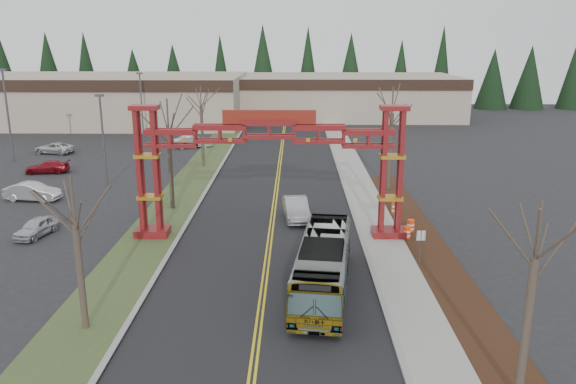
{
  "coord_description": "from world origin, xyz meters",
  "views": [
    {
      "loc": [
        1.69,
        -17.91,
        12.94
      ],
      "look_at": [
        1.25,
        14.75,
        4.05
      ],
      "focal_mm": 35.0,
      "sensor_mm": 36.0,
      "label": 1
    }
  ],
  "objects_px": {
    "parked_car_near_b": "(33,192)",
    "parked_car_mid_a": "(47,167)",
    "barrel_north": "(396,208)",
    "light_pole_mid": "(7,109)",
    "street_sign": "(421,241)",
    "bare_tree_median_near": "(75,223)",
    "transit_bus": "(323,265)",
    "silver_sedan": "(296,209)",
    "light_pole_near": "(103,134)",
    "bare_tree_right_far": "(392,114)",
    "retail_building_west": "(97,99)",
    "light_pole_far": "(141,100)",
    "parked_car_far_b": "(54,148)",
    "bare_tree_median_far": "(201,107)",
    "barrel_mid": "(411,226)",
    "barrel_south": "(407,233)",
    "bare_tree_median_mid": "(168,129)",
    "gateway_arch": "(269,150)",
    "parked_car_near_a": "(36,227)",
    "retail_building_east": "(344,96)",
    "bare_tree_right_near": "(535,259)",
    "parked_car_far_a": "(193,142)"
  },
  "relations": [
    {
      "from": "parked_car_far_b",
      "to": "bare_tree_right_near",
      "type": "bearing_deg",
      "value": 52.11
    },
    {
      "from": "retail_building_east",
      "to": "bare_tree_median_mid",
      "type": "height_order",
      "value": "bare_tree_median_mid"
    },
    {
      "from": "street_sign",
      "to": "barrel_mid",
      "type": "bearing_deg",
      "value": 83.92
    },
    {
      "from": "bare_tree_median_near",
      "to": "street_sign",
      "type": "xyz_separation_m",
      "value": [
        17.04,
        7.67,
        -3.58
      ]
    },
    {
      "from": "street_sign",
      "to": "barrel_north",
      "type": "distance_m",
      "value": 10.04
    },
    {
      "from": "silver_sedan",
      "to": "parked_car_far_b",
      "type": "xyz_separation_m",
      "value": [
        -28.41,
        24.58,
        -0.15
      ]
    },
    {
      "from": "bare_tree_median_far",
      "to": "barrel_north",
      "type": "bearing_deg",
      "value": -43.86
    },
    {
      "from": "gateway_arch",
      "to": "barrel_mid",
      "type": "relative_size",
      "value": 19.21
    },
    {
      "from": "parked_car_near_a",
      "to": "parked_car_mid_a",
      "type": "xyz_separation_m",
      "value": [
        -7.28,
        18.62,
        -0.01
      ]
    },
    {
      "from": "transit_bus",
      "to": "parked_car_near_b",
      "type": "relative_size",
      "value": 2.33
    },
    {
      "from": "barrel_south",
      "to": "barrel_north",
      "type": "height_order",
      "value": "barrel_north"
    },
    {
      "from": "retail_building_west",
      "to": "parked_car_near_b",
      "type": "distance_m",
      "value": 46.41
    },
    {
      "from": "bare_tree_right_far",
      "to": "retail_building_west",
      "type": "bearing_deg",
      "value": 133.99
    },
    {
      "from": "transit_bus",
      "to": "parked_car_mid_a",
      "type": "xyz_separation_m",
      "value": [
        -26.37,
        27.05,
        -0.86
      ]
    },
    {
      "from": "transit_bus",
      "to": "bare_tree_median_far",
      "type": "xyz_separation_m",
      "value": [
        -11.18,
        30.14,
        4.79
      ]
    },
    {
      "from": "parked_car_near_a",
      "to": "light_pole_far",
      "type": "height_order",
      "value": "light_pole_far"
    },
    {
      "from": "parked_car_far_b",
      "to": "bare_tree_median_near",
      "type": "relative_size",
      "value": 0.63
    },
    {
      "from": "parked_car_near_b",
      "to": "barrel_north",
      "type": "bearing_deg",
      "value": -90.1
    },
    {
      "from": "light_pole_near",
      "to": "barrel_north",
      "type": "bearing_deg",
      "value": -18.74
    },
    {
      "from": "parked_car_mid_a",
      "to": "bare_tree_median_near",
      "type": "distance_m",
      "value": 35.02
    },
    {
      "from": "bare_tree_median_near",
      "to": "bare_tree_right_far",
      "type": "bearing_deg",
      "value": 54.39
    },
    {
      "from": "barrel_mid",
      "to": "barrel_north",
      "type": "height_order",
      "value": "barrel_north"
    },
    {
      "from": "gateway_arch",
      "to": "parked_car_far_b",
      "type": "relative_size",
      "value": 3.95
    },
    {
      "from": "bare_tree_right_far",
      "to": "barrel_north",
      "type": "bearing_deg",
      "value": -95.03
    },
    {
      "from": "retail_building_east",
      "to": "bare_tree_right_far",
      "type": "height_order",
      "value": "bare_tree_right_far"
    },
    {
      "from": "parked_car_near_a",
      "to": "parked_car_far_a",
      "type": "distance_m",
      "value": 32.78
    },
    {
      "from": "silver_sedan",
      "to": "light_pole_far",
      "type": "xyz_separation_m",
      "value": [
        -21.12,
        36.81,
        4.23
      ]
    },
    {
      "from": "transit_bus",
      "to": "barrel_mid",
      "type": "height_order",
      "value": "transit_bus"
    },
    {
      "from": "retail_building_west",
      "to": "bare_tree_median_mid",
      "type": "xyz_separation_m",
      "value": [
        22.0,
        -47.53,
        2.6
      ]
    },
    {
      "from": "bare_tree_median_mid",
      "to": "gateway_arch",
      "type": "bearing_deg",
      "value": -38.79
    },
    {
      "from": "gateway_arch",
      "to": "parked_car_mid_a",
      "type": "xyz_separation_m",
      "value": [
        -23.19,
        18.62,
        -5.37
      ]
    },
    {
      "from": "retail_building_west",
      "to": "street_sign",
      "type": "xyz_separation_m",
      "value": [
        39.04,
        -58.9,
        -2.18
      ]
    },
    {
      "from": "transit_bus",
      "to": "light_pole_near",
      "type": "xyz_separation_m",
      "value": [
        -18.69,
        21.9,
        3.34
      ]
    },
    {
      "from": "gateway_arch",
      "to": "retail_building_east",
      "type": "distance_m",
      "value": 62.8
    },
    {
      "from": "retail_building_east",
      "to": "light_pole_mid",
      "type": "xyz_separation_m",
      "value": [
        -39.23,
        -37.99,
        2.27
      ]
    },
    {
      "from": "barrel_north",
      "to": "light_pole_near",
      "type": "bearing_deg",
      "value": 161.26
    },
    {
      "from": "parked_car_mid_a",
      "to": "parked_car_near_b",
      "type": "bearing_deg",
      "value": 10.29
    },
    {
      "from": "parked_car_near_b",
      "to": "parked_car_mid_a",
      "type": "bearing_deg",
      "value": 24.1
    },
    {
      "from": "transit_bus",
      "to": "street_sign",
      "type": "relative_size",
      "value": 4.81
    },
    {
      "from": "retail_building_west",
      "to": "bare_tree_median_far",
      "type": "bearing_deg",
      "value": -55.7
    },
    {
      "from": "bare_tree_median_mid",
      "to": "bare_tree_right_far",
      "type": "bearing_deg",
      "value": 18.7
    },
    {
      "from": "retail_building_east",
      "to": "transit_bus",
      "type": "relative_size",
      "value": 3.59
    },
    {
      "from": "parked_car_mid_a",
      "to": "bare_tree_median_near",
      "type": "height_order",
      "value": "bare_tree_median_near"
    },
    {
      "from": "silver_sedan",
      "to": "parked_car_mid_a",
      "type": "bearing_deg",
      "value": 143.33
    },
    {
      "from": "light_pole_mid",
      "to": "street_sign",
      "type": "height_order",
      "value": "light_pole_mid"
    },
    {
      "from": "bare_tree_right_far",
      "to": "barrel_mid",
      "type": "bearing_deg",
      "value": -91.62
    },
    {
      "from": "parked_car_near_a",
      "to": "street_sign",
      "type": "height_order",
      "value": "street_sign"
    },
    {
      "from": "transit_bus",
      "to": "parked_car_near_a",
      "type": "relative_size",
      "value": 2.89
    },
    {
      "from": "bare_tree_median_near",
      "to": "parked_car_mid_a",
      "type": "bearing_deg",
      "value": 115.94
    },
    {
      "from": "silver_sedan",
      "to": "bare_tree_median_far",
      "type": "distance_m",
      "value": 20.95
    }
  ]
}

